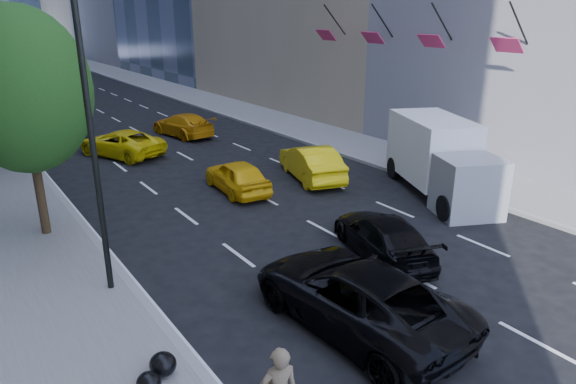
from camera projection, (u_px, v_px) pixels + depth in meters
ground at (385, 284)px, 14.56m from camera, size 160.00×160.00×0.00m
sidewalk_right at (216, 103)px, 43.17m from camera, size 4.00×120.00×0.15m
lamp_near at (92, 78)px, 12.33m from camera, size 2.13×0.22×10.00m
tree_near at (23, 91)px, 16.02m from camera, size 4.20×4.20×7.46m
facade_flags at (402, 35)px, 25.97m from camera, size 1.85×13.30×2.05m
black_sedan_lincoln at (357, 295)px, 12.44m from camera, size 3.03×6.03×1.64m
black_sedan_mercedes at (383, 236)px, 16.01m from camera, size 3.39×5.05×1.36m
taxi_a at (237, 176)px, 21.85m from camera, size 2.00×4.21×1.39m
taxi_b at (311, 162)px, 23.53m from camera, size 2.94×5.02×1.56m
taxi_c at (121, 143)px, 27.36m from camera, size 4.09×5.51×1.39m
taxi_d at (183, 125)px, 31.78m from camera, size 2.74×5.07×1.39m
city_bus at (23, 100)px, 33.91m from camera, size 5.31×13.46×3.66m
box_truck at (441, 158)px, 21.27m from camera, size 4.84×6.87×3.11m
garbage_bags at (157, 371)px, 10.47m from camera, size 0.96×0.93×0.48m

